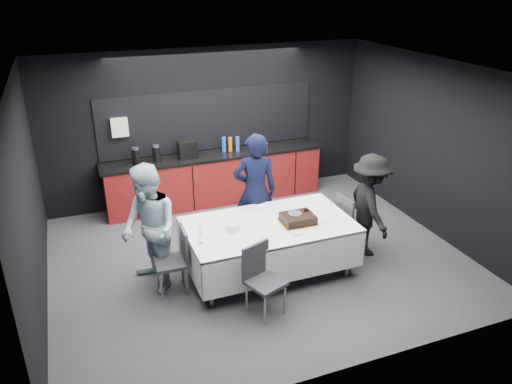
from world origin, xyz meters
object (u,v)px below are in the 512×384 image
champagne_flute (200,232)px  person_left (149,229)px  person_center (255,191)px  party_table (269,232)px  plate_stack (233,226)px  cake_assembly (298,219)px  person_right (369,205)px  chair_near (261,274)px  chair_right (349,220)px  chair_left (177,256)px

champagne_flute → person_left: 0.71m
person_center → party_table: bearing=95.4°
person_center → person_left: size_ratio=1.04×
plate_stack → cake_assembly: bearing=-8.2°
party_table → person_center: size_ratio=1.26×
party_table → champagne_flute: bearing=-169.5°
party_table → person_right: size_ratio=1.46×
chair_near → champagne_flute: bearing=134.9°
chair_near → person_left: 1.60m
person_center → person_left: (-1.71, -0.58, -0.03)m
party_table → chair_right: (1.37, 0.10, -0.11)m
person_center → champagne_flute: bearing=54.1°
plate_stack → party_table: bearing=-1.4°
person_center → person_right: person_center is taller
chair_left → person_left: size_ratio=0.52×
chair_left → chair_right: same height
cake_assembly → person_left: 2.02m
chair_right → person_center: 1.50m
cake_assembly → person_center: size_ratio=0.26×
champagne_flute → person_left: size_ratio=0.13×
cake_assembly → chair_near: size_ratio=0.53×
chair_left → person_right: 2.94m
plate_stack → chair_near: size_ratio=0.23×
plate_stack → chair_near: (0.10, -0.81, -0.30)m
plate_stack → person_center: 1.02m
plate_stack → person_right: (2.14, -0.04, -0.04)m
champagne_flute → person_center: bearing=41.2°
cake_assembly → chair_left: (-1.70, 0.13, -0.31)m
person_right → champagne_flute: bearing=101.8°
champagne_flute → chair_left: (-0.28, 0.21, -0.40)m
plate_stack → chair_near: chair_near is taller
person_left → chair_left: bearing=36.7°
chair_left → chair_right: size_ratio=1.00×
champagne_flute → person_left: bearing=143.6°
champagne_flute → chair_right: 2.46m
cake_assembly → person_left: bearing=170.1°
plate_stack → chair_right: (1.90, 0.09, -0.30)m
champagne_flute → person_left: person_left is taller
chair_near → person_center: bearing=71.6°
champagne_flute → party_table: bearing=10.5°
plate_stack → person_center: person_center is taller
party_table → cake_assembly: size_ratio=4.77×
party_table → chair_near: 0.92m
party_table → person_left: size_ratio=1.31×
cake_assembly → champagne_flute: champagne_flute is taller
chair_right → person_center: (-1.26, 0.70, 0.38)m
cake_assembly → chair_near: (-0.82, -0.68, -0.31)m
cake_assembly → plate_stack: cake_assembly is taller
plate_stack → chair_near: bearing=-83.2°
plate_stack → person_left: person_left is taller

